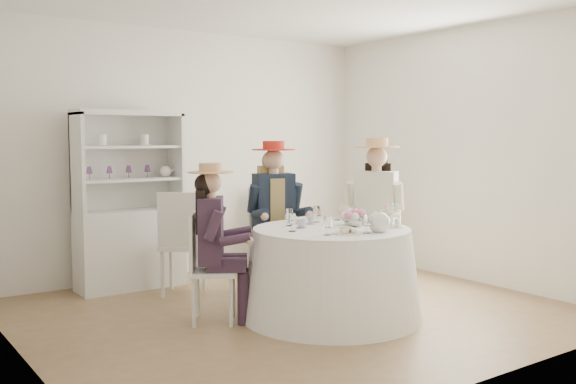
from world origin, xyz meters
TOP-DOWN VIEW (x-y plane):
  - ground at (0.00, 0.00)m, footprint 4.50×4.50m
  - wall_back at (0.00, 2.00)m, footprint 4.50×0.00m
  - wall_front at (0.00, -2.00)m, footprint 4.50×0.00m
  - wall_left at (-2.25, 0.00)m, footprint 0.00×4.50m
  - wall_right at (2.25, 0.00)m, footprint 0.00×4.50m
  - tea_table at (0.15, -0.32)m, footprint 1.53×1.53m
  - hutch at (-0.84, 1.69)m, footprint 1.16×0.65m
  - side_table at (0.94, 1.75)m, footprint 0.47×0.47m
  - hatbox at (0.94, 1.75)m, footprint 0.35×0.35m
  - guest_left at (-0.74, 0.12)m, footprint 0.57×0.53m
  - guest_mid at (0.24, 0.67)m, footprint 0.56×0.60m
  - guest_right at (1.05, 0.10)m, footprint 0.65×0.61m
  - spare_chair at (-0.56, 1.08)m, footprint 0.59×0.59m
  - teacup_a at (-0.07, -0.19)m, footprint 0.10×0.10m
  - teacup_b at (0.14, -0.04)m, footprint 0.06×0.06m
  - teacup_c at (0.45, -0.23)m, footprint 0.11×0.11m
  - flower_bowl at (0.38, -0.35)m, footprint 0.20×0.20m
  - flower_arrangement at (0.37, -0.31)m, footprint 0.19×0.19m
  - table_teapot at (0.32, -0.72)m, footprint 0.25×0.18m
  - sandwich_plate at (0.05, -0.65)m, footprint 0.25×0.25m
  - cupcake_stand at (0.60, -0.58)m, footprint 0.21×0.21m
  - stemware_set at (0.15, -0.32)m, footprint 0.83×0.83m

SIDE VIEW (x-z plane):
  - ground at x=0.00m, z-range 0.00..0.00m
  - side_table at x=0.94m, z-range 0.00..0.63m
  - tea_table at x=0.15m, z-range 0.00..0.76m
  - spare_chair at x=-0.56m, z-range 0.04..1.05m
  - hutch at x=-0.84m, z-range -0.26..1.54m
  - guest_left at x=-0.74m, z-range 0.08..1.41m
  - hatbox at x=0.94m, z-range 0.63..0.93m
  - sandwich_plate at x=0.05m, z-range 0.75..0.81m
  - flower_bowl at x=0.38m, z-range 0.77..0.81m
  - teacup_b at x=0.14m, z-range 0.77..0.83m
  - teacup_a at x=-0.07m, z-range 0.77..0.83m
  - teacup_c at x=0.45m, z-range 0.77..0.84m
  - cupcake_stand at x=0.60m, z-range 0.74..0.94m
  - stemware_set at x=0.15m, z-range 0.77..0.92m
  - table_teapot at x=0.32m, z-range 0.75..0.94m
  - guest_mid at x=0.24m, z-range 0.10..1.59m
  - flower_arrangement at x=0.37m, z-range 0.82..0.90m
  - guest_right at x=1.05m, z-range 0.10..1.62m
  - wall_back at x=0.00m, z-range -0.90..3.60m
  - wall_front at x=0.00m, z-range -0.90..3.60m
  - wall_left at x=-2.25m, z-range -0.90..3.60m
  - wall_right at x=2.25m, z-range -0.90..3.60m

